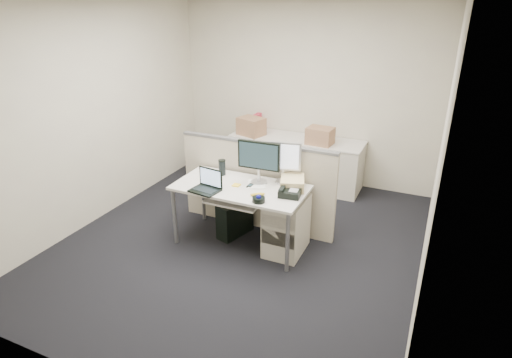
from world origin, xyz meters
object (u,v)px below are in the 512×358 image
at_px(desk, 240,192).
at_px(desk_phone, 290,193).
at_px(laptop, 204,182).
at_px(monitor_main, 259,163).

relative_size(desk, desk_phone, 6.61).
height_order(desk, laptop, laptop).
relative_size(desk, laptop, 4.83).
bearing_deg(laptop, desk, 51.09).
distance_m(monitor_main, laptop, 0.66).
xyz_separation_m(desk, laptop, (-0.30, -0.28, 0.18)).
relative_size(laptop, desk_phone, 1.37).
xyz_separation_m(desk, desk_phone, (0.60, -0.02, 0.10)).
xyz_separation_m(desk, monitor_main, (0.15, 0.18, 0.31)).
distance_m(monitor_main, desk_phone, 0.54).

